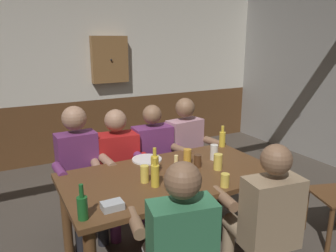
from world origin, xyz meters
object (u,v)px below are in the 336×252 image
at_px(table_candle, 176,160).
at_px(pint_glass_5, 225,180).
at_px(bottle_2, 222,138).
at_px(pint_glass_0, 187,157).
at_px(plate_0, 147,159).
at_px(person_2, 155,157).
at_px(person_5, 264,214).
at_px(dining_table, 171,186).
at_px(person_0, 80,167).
at_px(pint_glass_4, 145,174).
at_px(person_3, 189,150).
at_px(wall_dart_cabinet, 110,60).
at_px(pint_glass_1, 214,152).
at_px(person_1, 119,163).
at_px(pint_glass_3, 198,161).
at_px(pint_glass_2, 218,162).
at_px(condiment_caddy, 112,206).
at_px(bottle_1, 155,163).
at_px(bottle_3, 155,175).
at_px(person_4, 178,242).
at_px(bottle_0, 82,207).

distance_m(table_candle, pint_glass_5, 0.58).
distance_m(bottle_2, pint_glass_0, 0.64).
relative_size(table_candle, plate_0, 0.29).
distance_m(person_2, person_5, 1.41).
bearing_deg(dining_table, person_0, 129.95).
bearing_deg(pint_glass_4, person_3, 40.49).
xyz_separation_m(person_0, wall_dart_cabinet, (1.00, 2.03, 0.84)).
xyz_separation_m(bottle_2, wall_dart_cabinet, (-0.39, 2.35, 0.68)).
distance_m(dining_table, pint_glass_1, 0.55).
height_order(dining_table, person_2, person_2).
xyz_separation_m(person_0, person_5, (0.95, -1.40, -0.04)).
height_order(dining_table, table_candle, table_candle).
distance_m(person_1, pint_glass_3, 0.84).
xyz_separation_m(dining_table, pint_glass_3, (0.28, 0.03, 0.16)).
height_order(person_0, pint_glass_2, person_0).
bearing_deg(table_candle, bottle_2, 17.19).
distance_m(dining_table, condiment_caddy, 0.71).
height_order(plate_0, bottle_1, bottle_1).
relative_size(person_3, pint_glass_0, 8.63).
relative_size(table_candle, bottle_3, 0.36).
distance_m(plate_0, wall_dart_cabinet, 2.51).
bearing_deg(bottle_2, person_4, -136.43).
distance_m(table_candle, bottle_2, 0.69).
height_order(person_4, pint_glass_4, person_4).
bearing_deg(pint_glass_0, condiment_caddy, -152.25).
bearing_deg(person_3, pint_glass_2, 67.48).
bearing_deg(wall_dart_cabinet, pint_glass_5, -93.12).
xyz_separation_m(plate_0, pint_glass_5, (0.29, -0.78, 0.04)).
xyz_separation_m(person_2, person_5, (0.17, -1.40, 0.00)).
xyz_separation_m(condiment_caddy, bottle_0, (-0.20, -0.03, 0.06)).
xyz_separation_m(bottle_2, pint_glass_3, (-0.53, -0.35, -0.03)).
distance_m(person_1, pint_glass_0, 0.75).
distance_m(bottle_3, wall_dart_cabinet, 3.02).
bearing_deg(person_4, table_candle, 72.44).
height_order(plate_0, bottle_3, bottle_3).
relative_size(person_3, bottle_2, 5.64).
height_order(person_1, person_5, person_5).
xyz_separation_m(condiment_caddy, pint_glass_0, (0.84, 0.44, 0.05)).
xyz_separation_m(bottle_3, pint_glass_5, (0.46, -0.25, -0.04)).
height_order(person_1, wall_dart_cabinet, wall_dart_cabinet).
bearing_deg(bottle_3, dining_table, 34.17).
distance_m(person_2, bottle_1, 0.71).
bearing_deg(condiment_caddy, person_2, 51.79).
xyz_separation_m(person_4, condiment_caddy, (-0.28, 0.38, 0.13)).
bearing_deg(pint_glass_5, bottle_3, 151.30).
bearing_deg(person_0, pint_glass_1, 149.56).
bearing_deg(pint_glass_5, wall_dart_cabinet, 86.88).
distance_m(pint_glass_4, wall_dart_cabinet, 2.93).
distance_m(plate_0, bottle_3, 0.56).
xyz_separation_m(bottle_2, pint_glass_4, (-1.06, -0.42, -0.02)).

